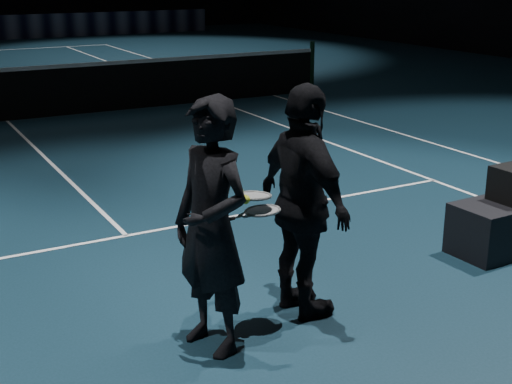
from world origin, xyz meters
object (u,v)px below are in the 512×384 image
racket_upper (254,196)px  tennis_balls (241,197)px  player_b (304,203)px  racket_lower (263,211)px  player_a (211,228)px

racket_upper → tennis_balls: bearing=-170.4°
tennis_balls → player_b: bearing=8.8°
player_b → racket_lower: size_ratio=2.69×
player_a → tennis_balls: 0.31m
racket_upper → tennis_balls: size_ratio=5.67×
tennis_balls → racket_lower: bearing=7.8°
racket_lower → racket_upper: (-0.06, 0.03, 0.11)m
player_b → racket_lower: bearing=97.6°
player_a → player_b: (0.84, 0.14, 0.00)m
racket_lower → player_a: bearing=180.0°
player_a → racket_lower: player_a is taller
player_a → racket_upper: player_a is taller
player_b → racket_upper: 0.47m
racket_lower → player_b: bearing=0.0°
racket_upper → tennis_balls: (-0.14, -0.06, 0.03)m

